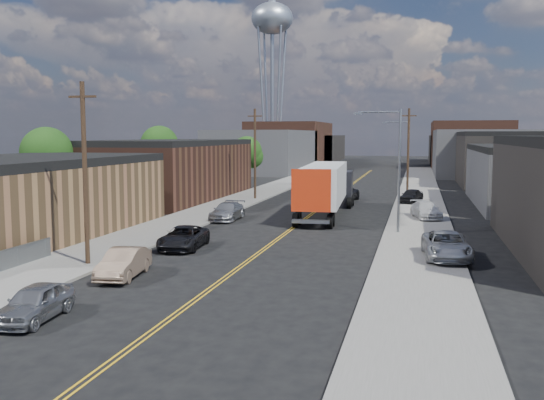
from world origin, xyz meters
The scene contains 31 objects.
ground centered at (0.00, 60.00, 0.00)m, with size 260.00×260.00×0.00m, color black.
centerline centered at (0.00, 45.00, 0.01)m, with size 0.32×120.00×0.01m, color gold.
sidewalk_left centered at (-9.50, 45.00, 0.07)m, with size 5.00×140.00×0.15m, color slate.
sidewalk_right centered at (9.50, 45.00, 0.07)m, with size 5.00×140.00×0.15m, color slate.
warehouse_tan centered at (-18.00, 18.00, 2.80)m, with size 12.00×22.00×5.60m.
warehouse_brown centered at (-18.00, 44.00, 3.30)m, with size 12.00×26.00×6.60m.
industrial_right_c centered at (22.00, 72.00, 3.80)m, with size 14.00×22.00×7.60m.
skyline_left_a centered at (-20.00, 95.00, 4.00)m, with size 16.00×30.00×8.00m, color #313234.
skyline_right_a centered at (20.00, 95.00, 4.00)m, with size 16.00×30.00×8.00m, color #313234.
skyline_left_b centered at (-20.00, 120.00, 5.00)m, with size 16.00×26.00×10.00m, color #44251B.
skyline_right_b centered at (20.00, 120.00, 5.00)m, with size 16.00×26.00×10.00m, color #44251B.
skyline_left_c centered at (-20.00, 140.00, 3.50)m, with size 16.00×40.00×7.00m, color black.
skyline_right_c centered at (20.00, 140.00, 3.50)m, with size 16.00×40.00×7.00m, color black.
water_tower centered at (-22.00, 110.00, 30.65)m, with size 9.00×9.00×36.90m.
streetlight_near centered at (7.60, 25.00, 5.33)m, with size 3.39×0.25×9.00m.
streetlight_far centered at (7.60, 60.00, 5.33)m, with size 3.39×0.25×9.00m.
utility_pole_left_near centered at (-8.20, 10.00, 5.14)m, with size 1.60×0.26×10.00m.
utility_pole_left_far centered at (-8.20, 45.00, 5.14)m, with size 1.60×0.26×10.00m.
utility_pole_right centered at (8.20, 48.00, 5.14)m, with size 1.60×0.26×10.00m.
tree_left_near centered at (-23.94, 30.00, 5.18)m, with size 4.85×4.76×7.91m.
tree_left_mid centered at (-23.94, 55.00, 5.48)m, with size 5.10×5.04×8.37m.
tree_left_far centered at (-13.94, 62.00, 4.57)m, with size 4.35×4.20×6.97m.
semi_truck centered at (1.50, 34.12, 2.63)m, with size 3.86×17.72×4.61m.
car_left_a centered at (-5.00, 0.71, 0.70)m, with size 1.66×4.13×1.41m, color #929497.
car_left_b centered at (-5.00, 8.00, 0.73)m, with size 1.55×4.43×1.46m, color #876D58.
car_left_c centered at (-5.00, 16.00, 0.70)m, with size 2.34×5.07×1.41m, color black.
car_left_d centered at (-6.27, 28.98, 0.74)m, with size 2.07×5.10×1.48m, color #949598.
car_right_lot_a centered at (11.00, 16.00, 0.91)m, with size 2.52×5.46×1.52m, color #AEB1B3.
car_right_lot_b centered at (10.04, 33.06, 0.84)m, with size 1.93×4.74×1.38m, color silver.
car_right_lot_c centered at (8.67, 44.98, 0.87)m, with size 1.69×4.20×1.43m, color black.
car_ahead_truck centered at (1.50, 45.84, 0.77)m, with size 2.55×5.52×1.53m, color black.
Camera 1 is at (9.34, -19.37, 7.18)m, focal length 40.00 mm.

